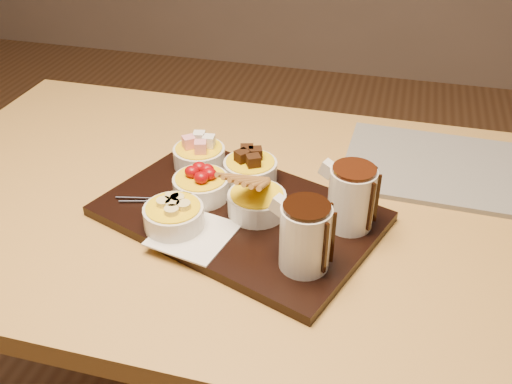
% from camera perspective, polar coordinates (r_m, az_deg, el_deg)
% --- Properties ---
extents(dining_table, '(1.20, 0.80, 0.75)m').
position_cam_1_polar(dining_table, '(1.12, -4.23, -4.39)').
color(dining_table, tan).
rests_on(dining_table, ground).
extents(serving_board, '(0.53, 0.44, 0.02)m').
position_cam_1_polar(serving_board, '(0.99, -1.67, -2.19)').
color(serving_board, black).
rests_on(serving_board, dining_table).
extents(napkin, '(0.14, 0.14, 0.00)m').
position_cam_1_polar(napkin, '(0.94, -6.29, -4.22)').
color(napkin, white).
rests_on(napkin, serving_board).
extents(bowl_marshmallows, '(0.10, 0.10, 0.04)m').
position_cam_1_polar(bowl_marshmallows, '(1.11, -5.69, 3.50)').
color(bowl_marshmallows, silver).
rests_on(bowl_marshmallows, serving_board).
extents(bowl_cake, '(0.10, 0.10, 0.04)m').
position_cam_1_polar(bowl_cake, '(1.06, -0.57, 2.13)').
color(bowl_cake, silver).
rests_on(bowl_cake, serving_board).
extents(bowl_strawberries, '(0.10, 0.10, 0.04)m').
position_cam_1_polar(bowl_strawberries, '(1.02, -5.51, 0.48)').
color(bowl_strawberries, silver).
rests_on(bowl_strawberries, serving_board).
extents(bowl_biscotti, '(0.10, 0.10, 0.04)m').
position_cam_1_polar(bowl_biscotti, '(0.97, 0.08, -1.16)').
color(bowl_biscotti, silver).
rests_on(bowl_biscotti, serving_board).
extents(bowl_bananas, '(0.10, 0.10, 0.04)m').
position_cam_1_polar(bowl_bananas, '(0.95, -8.21, -2.51)').
color(bowl_bananas, silver).
rests_on(bowl_bananas, serving_board).
extents(pitcher_dark_chocolate, '(0.10, 0.10, 0.10)m').
position_cam_1_polar(pitcher_dark_chocolate, '(0.85, 4.93, -4.56)').
color(pitcher_dark_chocolate, silver).
rests_on(pitcher_dark_chocolate, serving_board).
extents(pitcher_milk_chocolate, '(0.10, 0.10, 0.10)m').
position_cam_1_polar(pitcher_milk_chocolate, '(0.94, 9.51, -0.66)').
color(pitcher_milk_chocolate, silver).
rests_on(pitcher_milk_chocolate, serving_board).
extents(fondue_skewers, '(0.08, 0.26, 0.01)m').
position_cam_1_polar(fondue_skewers, '(1.02, -6.79, -0.71)').
color(fondue_skewers, silver).
rests_on(fondue_skewers, serving_board).
extents(newspaper, '(0.35, 0.28, 0.01)m').
position_cam_1_polar(newspaper, '(1.19, 17.26, 2.49)').
color(newspaper, beige).
rests_on(newspaper, dining_table).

